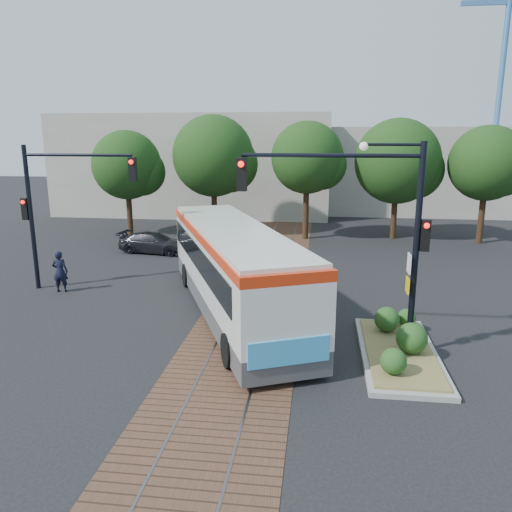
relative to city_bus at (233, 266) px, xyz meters
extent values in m
plane|color=black|center=(0.69, -2.09, -1.78)|extent=(120.00, 120.00, 0.00)
cube|color=brown|center=(0.69, 1.91, -1.78)|extent=(3.60, 40.00, 0.01)
cube|color=slate|center=(-0.06, 1.91, -1.77)|extent=(0.06, 40.00, 0.01)
cube|color=slate|center=(1.44, 1.91, -1.77)|extent=(0.06, 40.00, 0.01)
cylinder|color=#382314|center=(-9.31, 13.91, -0.35)|extent=(0.36, 0.36, 2.86)
sphere|color=#133711|center=(-9.31, 13.91, 2.73)|extent=(4.40, 4.40, 4.40)
cylinder|color=#382314|center=(-3.81, 14.71, -0.22)|extent=(0.36, 0.36, 3.12)
sphere|color=#133711|center=(-3.81, 14.71, 3.29)|extent=(5.20, 5.20, 5.20)
cylinder|color=#382314|center=(2.19, 13.91, -0.09)|extent=(0.36, 0.36, 3.39)
sphere|color=#133711|center=(2.19, 13.91, 3.26)|extent=(4.40, 4.40, 4.40)
cylinder|color=#382314|center=(7.69, 14.71, -0.35)|extent=(0.36, 0.36, 2.86)
sphere|color=#133711|center=(7.69, 14.71, 3.03)|extent=(5.20, 5.20, 5.20)
cylinder|color=#382314|center=(12.69, 13.91, -0.22)|extent=(0.36, 0.36, 3.12)
sphere|color=#133711|center=(12.69, 13.91, 2.99)|extent=(4.40, 4.40, 4.40)
cube|color=#ADA899|center=(-7.31, 25.91, 2.22)|extent=(22.00, 12.00, 8.00)
cube|color=#ADA899|center=(12.69, 27.91, 1.72)|extent=(18.00, 10.00, 7.00)
cylinder|color=#3F72B2|center=(18.69, 31.91, 7.22)|extent=(0.50, 0.50, 18.00)
cube|color=#3F72B2|center=(18.69, 31.91, 15.72)|extent=(8.00, 0.40, 0.40)
cube|color=#414143|center=(0.01, -0.04, -1.24)|extent=(7.00, 11.93, 0.70)
cube|color=silver|center=(0.01, -0.04, 0.05)|extent=(7.02, 11.93, 1.89)
cube|color=black|center=(-0.10, 0.23, 0.35)|extent=(6.60, 10.86, 0.89)
cube|color=red|center=(0.01, -0.04, 1.15)|extent=(7.06, 11.95, 0.30)
cube|color=silver|center=(0.01, -0.04, 1.35)|extent=(6.79, 11.54, 0.14)
cube|color=black|center=(2.32, -5.38, 0.45)|extent=(1.51, 0.74, 0.89)
cube|color=#3497D2|center=(2.38, -5.53, -0.74)|extent=(2.03, 0.92, 0.70)
cube|color=orange|center=(1.59, -0.44, -0.54)|extent=(1.83, 4.13, 1.09)
cylinder|color=black|center=(0.66, -4.42, -1.29)|extent=(0.71, 1.05, 0.99)
cylinder|color=black|center=(2.76, -3.51, -1.29)|extent=(0.71, 1.05, 0.99)
cylinder|color=black|center=(-2.53, 2.97, -1.29)|extent=(0.71, 1.05, 0.99)
cylinder|color=black|center=(-0.43, 3.88, -1.29)|extent=(0.71, 1.05, 0.99)
cube|color=gray|center=(5.49, -3.09, -1.71)|extent=(2.20, 5.20, 0.15)
cube|color=olive|center=(5.49, -3.09, -1.59)|extent=(1.90, 4.80, 0.08)
sphere|color=#1E4719|center=(5.09, -4.69, -1.20)|extent=(0.70, 0.70, 0.70)
sphere|color=#1E4719|center=(5.79, -3.29, -1.10)|extent=(0.90, 0.90, 0.90)
sphere|color=#1E4719|center=(5.29, -1.69, -1.15)|extent=(0.80, 0.80, 0.80)
sphere|color=#1E4719|center=(5.99, -1.19, -1.25)|extent=(0.60, 0.60, 0.60)
cylinder|color=black|center=(5.79, -2.89, 1.43)|extent=(0.18, 0.18, 6.00)
cylinder|color=black|center=(3.29, -2.89, 4.03)|extent=(5.00, 0.12, 0.12)
cube|color=black|center=(0.79, -2.89, 3.48)|extent=(0.28, 0.22, 0.95)
sphere|color=#FF190C|center=(0.79, -3.03, 3.78)|extent=(0.18, 0.18, 0.18)
cube|color=black|center=(6.01, -2.89, 1.83)|extent=(0.26, 0.20, 0.90)
sphere|color=#FF190C|center=(6.01, -3.02, 2.13)|extent=(0.16, 0.16, 0.16)
cube|color=white|center=(5.61, -3.01, 1.03)|extent=(0.04, 0.45, 0.55)
cube|color=yellow|center=(5.61, -3.01, 0.38)|extent=(0.04, 0.45, 0.45)
cylinder|color=black|center=(4.99, -2.89, 4.33)|extent=(1.60, 0.08, 0.08)
sphere|color=silver|center=(4.19, -2.89, 4.28)|extent=(0.24, 0.24, 0.24)
cylinder|color=black|center=(-8.81, 1.91, 1.22)|extent=(0.18, 0.18, 6.00)
cylinder|color=black|center=(-6.56, 1.91, 3.82)|extent=(4.50, 0.12, 0.12)
cube|color=black|center=(-4.31, 1.91, 3.27)|extent=(0.28, 0.22, 0.95)
sphere|color=#FF190C|center=(-4.31, 1.77, 3.57)|extent=(0.18, 0.18, 0.18)
cube|color=black|center=(-9.03, 1.91, 1.62)|extent=(0.26, 0.20, 0.90)
sphere|color=#FF190C|center=(-9.03, 1.78, 1.92)|extent=(0.16, 0.16, 0.16)
imported|color=black|center=(-7.57, 1.56, -0.91)|extent=(0.69, 0.50, 1.74)
imported|color=black|center=(-6.03, 8.96, -1.21)|extent=(4.15, 2.14, 1.15)
camera|label=1|loc=(3.03, -17.17, 4.58)|focal=35.00mm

